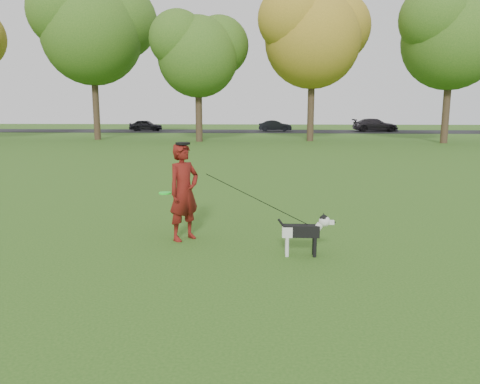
# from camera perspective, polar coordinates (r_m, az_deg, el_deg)

# --- Properties ---
(ground) EXTENTS (120.00, 120.00, 0.00)m
(ground) POSITION_cam_1_polar(r_m,az_deg,el_deg) (8.40, -2.99, -6.53)
(ground) COLOR #285116
(ground) RESTS_ON ground
(road) EXTENTS (120.00, 7.00, 0.02)m
(road) POSITION_cam_1_polar(r_m,az_deg,el_deg) (48.06, 2.30, 7.41)
(road) COLOR black
(road) RESTS_ON ground
(man) EXTENTS (0.75, 0.78, 1.80)m
(man) POSITION_cam_1_polar(r_m,az_deg,el_deg) (8.63, -6.86, 0.01)
(man) COLOR #5A100C
(man) RESTS_ON ground
(dog) EXTENTS (0.95, 0.19, 0.72)m
(dog) POSITION_cam_1_polar(r_m,az_deg,el_deg) (7.79, 7.98, -4.60)
(dog) COLOR black
(dog) RESTS_ON ground
(car_left) EXTENTS (3.40, 1.52, 1.14)m
(car_left) POSITION_cam_1_polar(r_m,az_deg,el_deg) (49.64, -11.40, 7.97)
(car_left) COLOR black
(car_left) RESTS_ON road
(car_mid) EXTENTS (3.35, 1.23, 1.10)m
(car_mid) POSITION_cam_1_polar(r_m,az_deg,el_deg) (48.03, 4.32, 8.05)
(car_mid) COLOR black
(car_mid) RESTS_ON road
(car_right) EXTENTS (4.49, 1.90, 1.29)m
(car_right) POSITION_cam_1_polar(r_m,az_deg,el_deg) (49.21, 16.15, 7.85)
(car_right) COLOR #262128
(car_right) RESTS_ON road
(man_held_items) EXTENTS (2.75, 0.98, 1.33)m
(man_held_items) POSITION_cam_1_polar(r_m,az_deg,el_deg) (8.05, 2.10, -0.90)
(man_held_items) COLOR #20FF2C
(man_held_items) RESTS_ON ground
(tree_row) EXTENTS (51.74, 8.86, 12.01)m
(tree_row) POSITION_cam_1_polar(r_m,az_deg,el_deg) (34.50, -0.58, 18.59)
(tree_row) COLOR #38281C
(tree_row) RESTS_ON ground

